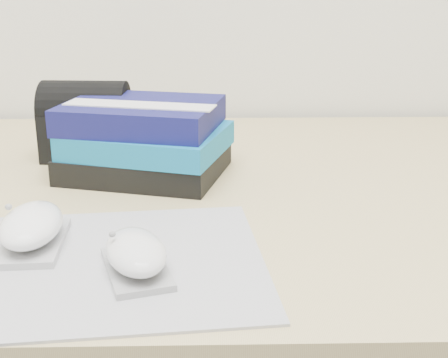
{
  "coord_description": "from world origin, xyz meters",
  "views": [
    {
      "loc": [
        -0.1,
        0.75,
        1.02
      ],
      "look_at": [
        -0.09,
        1.48,
        0.77
      ],
      "focal_mm": 50.0,
      "sensor_mm": 36.0,
      "label": 1
    }
  ],
  "objects_px": {
    "mouse_rear": "(32,228)",
    "mouse_front": "(136,254)",
    "desk": "(274,305)",
    "book_stack": "(145,139)",
    "pouch": "(86,121)"
  },
  "relations": [
    {
      "from": "mouse_rear",
      "to": "mouse_front",
      "type": "bearing_deg",
      "value": -28.11
    },
    {
      "from": "desk",
      "to": "book_stack",
      "type": "height_order",
      "value": "book_stack"
    },
    {
      "from": "mouse_front",
      "to": "book_stack",
      "type": "relative_size",
      "value": 0.45
    },
    {
      "from": "desk",
      "to": "mouse_rear",
      "type": "height_order",
      "value": "mouse_rear"
    },
    {
      "from": "desk",
      "to": "mouse_rear",
      "type": "xyz_separation_m",
      "value": [
        -0.29,
        -0.28,
        0.26
      ]
    },
    {
      "from": "mouse_front",
      "to": "pouch",
      "type": "distance_m",
      "value": 0.43
    },
    {
      "from": "mouse_rear",
      "to": "pouch",
      "type": "distance_m",
      "value": 0.35
    },
    {
      "from": "mouse_rear",
      "to": "book_stack",
      "type": "relative_size",
      "value": 0.46
    },
    {
      "from": "mouse_front",
      "to": "pouch",
      "type": "relative_size",
      "value": 0.85
    },
    {
      "from": "mouse_front",
      "to": "desk",
      "type": "bearing_deg",
      "value": 62.61
    },
    {
      "from": "desk",
      "to": "pouch",
      "type": "xyz_separation_m",
      "value": [
        -0.3,
        0.07,
        0.29
      ]
    },
    {
      "from": "desk",
      "to": "mouse_front",
      "type": "relative_size",
      "value": 13.77
    },
    {
      "from": "mouse_rear",
      "to": "book_stack",
      "type": "xyz_separation_m",
      "value": [
        0.1,
        0.25,
        0.03
      ]
    },
    {
      "from": "mouse_rear",
      "to": "book_stack",
      "type": "distance_m",
      "value": 0.27
    },
    {
      "from": "mouse_front",
      "to": "pouch",
      "type": "height_order",
      "value": "pouch"
    }
  ]
}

